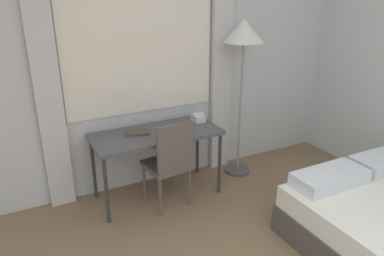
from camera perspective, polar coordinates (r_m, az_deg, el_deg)
wall_back_with_window at (r=4.00m, az=-6.27°, el=9.78°), size 5.62×0.13×2.70m
desk at (r=3.83m, az=-5.47°, el=-1.47°), size 1.30×0.58×0.73m
desk_chair at (r=3.70m, az=-3.42°, el=-4.90°), size 0.44×0.44×0.93m
standing_lamp at (r=4.12m, az=7.87°, el=13.11°), size 0.43×0.43×1.79m
telephone at (r=4.09m, az=0.91°, el=1.61°), size 0.13×0.16×0.09m
book at (r=3.80m, az=-8.30°, el=-0.61°), size 0.27×0.21×0.02m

